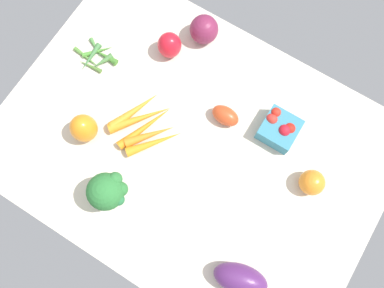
{
  "coord_description": "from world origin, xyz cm",
  "views": [
    {
      "loc": [
        13.77,
        -22.28,
        105.25
      ],
      "look_at": [
        0.0,
        0.0,
        4.0
      ],
      "focal_mm": 36.49,
      "sensor_mm": 36.0,
      "label": 1
    }
  ],
  "objects_px": {
    "berry_basket": "(279,128)",
    "roma_tomato": "(225,116)",
    "heirloom_tomato_orange": "(312,182)",
    "red_onion_near_basket": "(204,29)",
    "eggplant": "(240,279)",
    "bell_pepper_red": "(170,45)",
    "broccoli_head": "(107,191)",
    "carrot_bunch": "(144,125)",
    "okra_pile": "(97,57)",
    "bell_pepper_orange": "(84,128)"
  },
  "relations": [
    {
      "from": "berry_basket",
      "to": "roma_tomato",
      "type": "distance_m",
      "value": 0.15
    },
    {
      "from": "heirloom_tomato_orange",
      "to": "red_onion_near_basket",
      "type": "bearing_deg",
      "value": 153.93
    },
    {
      "from": "heirloom_tomato_orange",
      "to": "eggplant",
      "type": "bearing_deg",
      "value": -97.43
    },
    {
      "from": "red_onion_near_basket",
      "to": "bell_pepper_red",
      "type": "bearing_deg",
      "value": -121.75
    },
    {
      "from": "red_onion_near_basket",
      "to": "berry_basket",
      "type": "bearing_deg",
      "value": -23.57
    },
    {
      "from": "broccoli_head",
      "to": "carrot_bunch",
      "type": "xyz_separation_m",
      "value": [
        -0.03,
        0.2,
        -0.06
      ]
    },
    {
      "from": "red_onion_near_basket",
      "to": "berry_basket",
      "type": "distance_m",
      "value": 0.35
    },
    {
      "from": "eggplant",
      "to": "roma_tomato",
      "type": "height_order",
      "value": "eggplant"
    },
    {
      "from": "bell_pepper_red",
      "to": "carrot_bunch",
      "type": "distance_m",
      "value": 0.24
    },
    {
      "from": "okra_pile",
      "to": "heirloom_tomato_orange",
      "type": "xyz_separation_m",
      "value": [
        0.69,
        -0.01,
        0.03
      ]
    },
    {
      "from": "bell_pepper_orange",
      "to": "eggplant",
      "type": "xyz_separation_m",
      "value": [
        0.54,
        -0.11,
        -0.01
      ]
    },
    {
      "from": "roma_tomato",
      "to": "berry_basket",
      "type": "bearing_deg",
      "value": 17.67
    },
    {
      "from": "heirloom_tomato_orange",
      "to": "carrot_bunch",
      "type": "relative_size",
      "value": 0.33
    },
    {
      "from": "berry_basket",
      "to": "roma_tomato",
      "type": "height_order",
      "value": "berry_basket"
    },
    {
      "from": "berry_basket",
      "to": "roma_tomato",
      "type": "xyz_separation_m",
      "value": [
        -0.14,
        -0.04,
        -0.01
      ]
    },
    {
      "from": "berry_basket",
      "to": "bell_pepper_red",
      "type": "relative_size",
      "value": 1.18
    },
    {
      "from": "bell_pepper_orange",
      "to": "heirloom_tomato_orange",
      "type": "distance_m",
      "value": 0.61
    },
    {
      "from": "broccoli_head",
      "to": "roma_tomato",
      "type": "bearing_deg",
      "value": 67.2
    },
    {
      "from": "carrot_bunch",
      "to": "red_onion_near_basket",
      "type": "bearing_deg",
      "value": 90.98
    },
    {
      "from": "berry_basket",
      "to": "okra_pile",
      "type": "relative_size",
      "value": 0.73
    },
    {
      "from": "broccoli_head",
      "to": "roma_tomato",
      "type": "xyz_separation_m",
      "value": [
        0.14,
        0.34,
        -0.05
      ]
    },
    {
      "from": "eggplant",
      "to": "heirloom_tomato_orange",
      "type": "distance_m",
      "value": 0.31
    },
    {
      "from": "heirloom_tomato_orange",
      "to": "bell_pepper_red",
      "type": "bearing_deg",
      "value": 165.52
    },
    {
      "from": "eggplant",
      "to": "roma_tomato",
      "type": "xyz_separation_m",
      "value": [
        -0.24,
        0.34,
        -0.01
      ]
    },
    {
      "from": "red_onion_near_basket",
      "to": "berry_basket",
      "type": "relative_size",
      "value": 0.87
    },
    {
      "from": "eggplant",
      "to": "heirloom_tomato_orange",
      "type": "bearing_deg",
      "value": 67.72
    },
    {
      "from": "bell_pepper_orange",
      "to": "bell_pepper_red",
      "type": "xyz_separation_m",
      "value": [
        0.06,
        0.33,
        -0.01
      ]
    },
    {
      "from": "red_onion_near_basket",
      "to": "broccoli_head",
      "type": "height_order",
      "value": "broccoli_head"
    },
    {
      "from": "bell_pepper_red",
      "to": "okra_pile",
      "type": "bearing_deg",
      "value": -142.69
    },
    {
      "from": "bell_pepper_orange",
      "to": "broccoli_head",
      "type": "bearing_deg",
      "value": -33.81
    },
    {
      "from": "broccoli_head",
      "to": "carrot_bunch",
      "type": "bearing_deg",
      "value": 99.37
    },
    {
      "from": "bell_pepper_orange",
      "to": "okra_pile",
      "type": "xyz_separation_m",
      "value": [
        -0.11,
        0.2,
        -0.04
      ]
    },
    {
      "from": "roma_tomato",
      "to": "okra_pile",
      "type": "bearing_deg",
      "value": -174.42
    },
    {
      "from": "broccoli_head",
      "to": "carrot_bunch",
      "type": "relative_size",
      "value": 0.62
    },
    {
      "from": "bell_pepper_orange",
      "to": "roma_tomato",
      "type": "relative_size",
      "value": 1.2
    },
    {
      "from": "red_onion_near_basket",
      "to": "eggplant",
      "type": "distance_m",
      "value": 0.68
    },
    {
      "from": "bell_pepper_orange",
      "to": "bell_pepper_red",
      "type": "bearing_deg",
      "value": 79.64
    },
    {
      "from": "eggplant",
      "to": "berry_basket",
      "type": "relative_size",
      "value": 1.42
    },
    {
      "from": "okra_pile",
      "to": "red_onion_near_basket",
      "type": "bearing_deg",
      "value": 44.38
    },
    {
      "from": "bell_pepper_red",
      "to": "bell_pepper_orange",
      "type": "bearing_deg",
      "value": -100.36
    },
    {
      "from": "broccoli_head",
      "to": "heirloom_tomato_orange",
      "type": "bearing_deg",
      "value": 34.84
    },
    {
      "from": "okra_pile",
      "to": "heirloom_tomato_orange",
      "type": "bearing_deg",
      "value": -0.5
    },
    {
      "from": "okra_pile",
      "to": "carrot_bunch",
      "type": "height_order",
      "value": "carrot_bunch"
    },
    {
      "from": "broccoli_head",
      "to": "bell_pepper_red",
      "type": "bearing_deg",
      "value": 102.55
    },
    {
      "from": "bell_pepper_orange",
      "to": "red_onion_near_basket",
      "type": "relative_size",
      "value": 1.14
    },
    {
      "from": "bell_pepper_orange",
      "to": "bell_pepper_red",
      "type": "relative_size",
      "value": 1.17
    },
    {
      "from": "broccoli_head",
      "to": "eggplant",
      "type": "bearing_deg",
      "value": -0.89
    },
    {
      "from": "roma_tomato",
      "to": "heirloom_tomato_orange",
      "type": "bearing_deg",
      "value": -7.97
    },
    {
      "from": "red_onion_near_basket",
      "to": "heirloom_tomato_orange",
      "type": "xyz_separation_m",
      "value": [
        0.46,
        -0.23,
        -0.01
      ]
    },
    {
      "from": "bell_pepper_red",
      "to": "heirloom_tomato_orange",
      "type": "relative_size",
      "value": 1.2
    }
  ]
}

